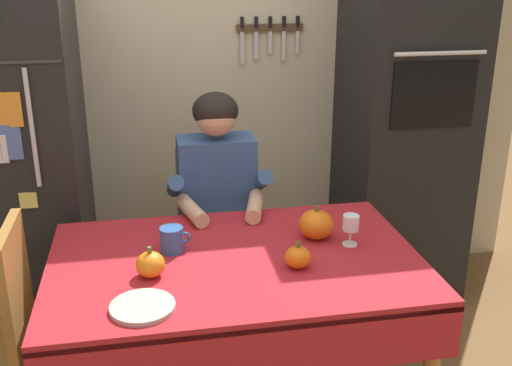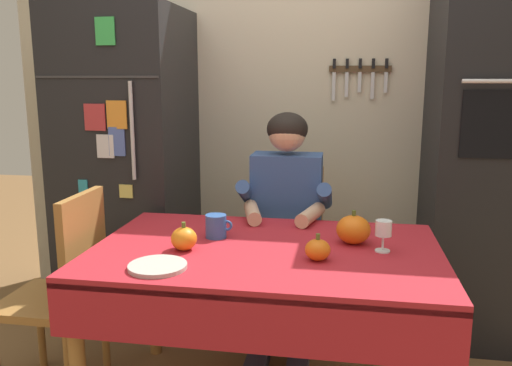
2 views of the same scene
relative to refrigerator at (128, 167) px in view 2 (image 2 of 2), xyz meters
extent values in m
cube|color=beige|center=(1.00, 0.39, 0.40)|extent=(3.70, 0.10, 2.60)
cube|color=#4C3823|center=(1.33, 0.33, 0.57)|extent=(0.36, 0.02, 0.04)
cube|color=silver|center=(1.18, 0.32, 0.46)|extent=(0.02, 0.01, 0.17)
cube|color=black|center=(1.18, 0.32, 0.60)|extent=(0.02, 0.01, 0.06)
cube|color=silver|center=(1.25, 0.32, 0.47)|extent=(0.02, 0.01, 0.14)
cube|color=black|center=(1.25, 0.32, 0.60)|extent=(0.02, 0.01, 0.06)
cube|color=silver|center=(1.33, 0.32, 0.49)|extent=(0.02, 0.01, 0.11)
cube|color=black|center=(1.33, 0.32, 0.60)|extent=(0.02, 0.01, 0.06)
cube|color=silver|center=(1.40, 0.32, 0.47)|extent=(0.02, 0.01, 0.15)
cube|color=black|center=(1.40, 0.32, 0.60)|extent=(0.02, 0.01, 0.06)
cube|color=silver|center=(1.48, 0.32, 0.49)|extent=(0.02, 0.01, 0.12)
cube|color=black|center=(1.48, 0.32, 0.60)|extent=(0.02, 0.01, 0.06)
cube|color=black|center=(0.00, 0.00, 0.00)|extent=(0.68, 0.68, 1.80)
cylinder|color=silver|center=(0.19, -0.36, 0.25)|extent=(0.02, 0.02, 0.50)
cube|color=#333335|center=(0.00, -0.34, 0.52)|extent=(0.67, 0.01, 0.01)
cube|color=teal|center=(-0.11, -0.35, -0.05)|extent=(0.05, 0.01, 0.08)
cube|color=#E5D666|center=(0.13, -0.35, -0.07)|extent=(0.07, 0.01, 0.07)
cube|color=green|center=(0.06, -0.35, 0.74)|extent=(0.10, 0.01, 0.14)
cube|color=silver|center=(0.03, -0.35, 0.17)|extent=(0.10, 0.01, 0.12)
cube|color=#B73338|center=(-0.02, -0.35, 0.32)|extent=(0.12, 0.02, 0.14)
cube|color=#4C66B7|center=(0.10, -0.35, 0.19)|extent=(0.09, 0.01, 0.15)
cube|color=orange|center=(0.10, -0.35, 0.33)|extent=(0.11, 0.01, 0.14)
cube|color=black|center=(2.00, 0.04, 0.15)|extent=(0.60, 0.60, 2.10)
cube|color=black|center=(2.00, -0.26, 0.30)|extent=(0.42, 0.01, 0.32)
cylinder|color=#9E6B33|center=(0.31, -0.47, -0.55)|extent=(0.06, 0.06, 0.70)
cylinder|color=#9E6B33|center=(1.59, -0.47, -0.55)|extent=(0.06, 0.06, 0.70)
cube|color=#A81E28|center=(0.95, -0.86, -0.18)|extent=(1.40, 0.90, 0.04)
cube|color=#A81E28|center=(0.95, -1.30, -0.28)|extent=(1.40, 0.01, 0.20)
cube|color=#9E6B33|center=(0.96, -0.17, -0.47)|extent=(0.40, 0.40, 0.04)
cube|color=#9E6B33|center=(0.96, 0.01, -0.21)|extent=(0.36, 0.04, 0.48)
cylinder|color=#9E6B33|center=(0.79, -0.34, -0.69)|extent=(0.04, 0.04, 0.41)
cylinder|color=#9E6B33|center=(0.79, 0.00, -0.69)|extent=(0.04, 0.04, 0.41)
cylinder|color=#9E6B33|center=(1.13, -0.34, -0.69)|extent=(0.04, 0.04, 0.41)
cylinder|color=#9E6B33|center=(1.13, 0.00, -0.69)|extent=(0.04, 0.04, 0.41)
cube|color=#38384C|center=(0.86, -0.55, -0.86)|extent=(0.10, 0.22, 0.08)
cube|color=#38384C|center=(1.06, -0.55, -0.86)|extent=(0.10, 0.22, 0.08)
cylinder|color=#38384C|center=(0.86, -0.49, -0.67)|extent=(0.09, 0.09, 0.38)
cylinder|color=#38384C|center=(1.06, -0.49, -0.67)|extent=(0.09, 0.09, 0.38)
cube|color=#38384C|center=(0.87, -0.33, -0.40)|extent=(0.12, 0.40, 0.11)
cube|color=#38384C|center=(1.05, -0.33, -0.40)|extent=(0.12, 0.40, 0.11)
cube|color=#33518E|center=(0.96, -0.21, -0.11)|extent=(0.36, 0.20, 0.48)
cylinder|color=#33518E|center=(0.76, -0.28, -0.07)|extent=(0.07, 0.26, 0.18)
cylinder|color=#33518E|center=(1.16, -0.28, -0.07)|extent=(0.07, 0.26, 0.18)
cylinder|color=#D8A884|center=(0.82, -0.45, -0.13)|extent=(0.13, 0.27, 0.07)
cylinder|color=#D8A884|center=(1.10, -0.45, -0.13)|extent=(0.13, 0.27, 0.07)
sphere|color=#D8A884|center=(0.96, -0.23, 0.24)|extent=(0.19, 0.19, 0.19)
ellipsoid|color=black|center=(0.96, -0.22, 0.26)|extent=(0.21, 0.21, 0.17)
cube|color=#9E6B33|center=(-0.03, -0.86, -0.47)|extent=(0.40, 0.40, 0.04)
cube|color=#9E6B33|center=(0.15, -0.86, -0.21)|extent=(0.04, 0.36, 0.48)
cylinder|color=#9E6B33|center=(-0.20, -0.69, -0.69)|extent=(0.04, 0.04, 0.41)
cylinder|color=#9E6B33|center=(0.14, -0.69, -0.69)|extent=(0.04, 0.04, 0.41)
cylinder|color=#2D569E|center=(0.72, -0.76, -0.11)|extent=(0.09, 0.09, 0.10)
torus|color=#2D569E|center=(0.77, -0.76, -0.11)|extent=(0.05, 0.01, 0.05)
cylinder|color=white|center=(1.41, -0.83, -0.16)|extent=(0.06, 0.06, 0.01)
cylinder|color=white|center=(1.41, -0.83, -0.12)|extent=(0.01, 0.01, 0.06)
cylinder|color=white|center=(1.41, -0.83, -0.06)|extent=(0.06, 0.06, 0.06)
ellipsoid|color=orange|center=(0.63, -0.95, -0.11)|extent=(0.10, 0.10, 0.09)
cylinder|color=#4C6023|center=(0.63, -0.95, -0.06)|extent=(0.02, 0.02, 0.02)
ellipsoid|color=orange|center=(1.16, -0.98, -0.12)|extent=(0.10, 0.10, 0.08)
cylinder|color=#4C6023|center=(1.16, -0.98, -0.07)|extent=(0.02, 0.02, 0.02)
ellipsoid|color=orange|center=(1.30, -0.75, -0.10)|extent=(0.14, 0.14, 0.12)
cylinder|color=#4C6023|center=(1.30, -0.75, -0.03)|extent=(0.02, 0.02, 0.02)
cylinder|color=#B7B2A8|center=(0.60, -1.16, -0.15)|extent=(0.21, 0.21, 0.02)
camera|label=1|loc=(0.65, -2.90, 0.90)|focal=42.50mm
camera|label=2|loc=(1.25, -2.86, 0.51)|focal=36.66mm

